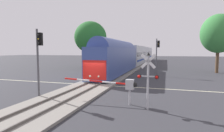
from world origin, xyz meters
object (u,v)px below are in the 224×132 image
(commuter_train, at_px, (136,55))
(traffic_signal_median, at_px, (39,52))
(crossing_gate_near, at_px, (121,84))
(crossing_signal_mast, at_px, (148,75))
(oak_behind_train, at_px, (91,37))
(maple_right_background, at_px, (218,34))
(traffic_signal_far_side, at_px, (157,51))

(commuter_train, bearing_deg, traffic_signal_median, -93.55)
(commuter_train, relative_size, traffic_signal_median, 11.03)
(crossing_gate_near, xyz_separation_m, crossing_signal_mast, (1.94, -0.76, 0.87))
(oak_behind_train, bearing_deg, commuter_train, 47.19)
(oak_behind_train, bearing_deg, maple_right_background, -6.41)
(crossing_signal_mast, relative_size, maple_right_background, 0.38)
(crossing_signal_mast, relative_size, traffic_signal_median, 0.68)
(oak_behind_train, xyz_separation_m, maple_right_background, (24.41, -2.74, -0.08))
(oak_behind_train, bearing_deg, traffic_signal_median, -75.68)
(traffic_signal_median, distance_m, maple_right_background, 28.99)
(crossing_signal_mast, bearing_deg, maple_right_background, 67.93)
(crossing_signal_mast, distance_m, traffic_signal_far_side, 16.46)
(commuter_train, distance_m, traffic_signal_far_side, 19.73)
(traffic_signal_far_side, bearing_deg, crossing_gate_near, -96.21)
(traffic_signal_median, xyz_separation_m, maple_right_background, (17.94, 22.58, 2.93))
(traffic_signal_far_side, bearing_deg, maple_right_background, 34.79)
(crossing_signal_mast, bearing_deg, crossing_gate_near, 158.58)
(commuter_train, relative_size, oak_behind_train, 5.99)
(commuter_train, distance_m, crossing_signal_mast, 35.69)
(crossing_gate_near, bearing_deg, crossing_signal_mast, -21.42)
(traffic_signal_median, bearing_deg, traffic_signal_far_side, 62.30)
(commuter_train, xyz_separation_m, traffic_signal_median, (-2.15, -34.62, 0.95))
(crossing_signal_mast, xyz_separation_m, oak_behind_train, (-15.06, 25.80, 4.42))
(traffic_signal_far_side, bearing_deg, crossing_signal_mast, -89.18)
(traffic_signal_far_side, relative_size, maple_right_background, 0.56)
(crossing_gate_near, distance_m, crossing_signal_mast, 2.25)
(maple_right_background, bearing_deg, traffic_signal_far_side, -145.21)
(crossing_gate_near, distance_m, oak_behind_train, 28.76)
(commuter_train, xyz_separation_m, crossing_gate_near, (4.51, -34.34, -1.33))
(traffic_signal_far_side, xyz_separation_m, maple_right_background, (9.58, 6.66, 2.89))
(traffic_signal_median, height_order, traffic_signal_far_side, traffic_signal_far_side)
(crossing_signal_mast, bearing_deg, commuter_train, 100.41)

